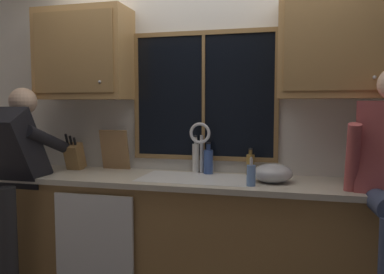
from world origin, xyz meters
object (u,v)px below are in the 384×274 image
object	(u,v)px
bottle_tall_clear	(208,161)
bottle_amber_small	(250,164)
mixing_bowl	(273,173)
cutting_board	(115,150)
bottle_green_glass	(196,157)
soap_dispenser	(251,175)
person_standing	(8,171)
knife_block	(75,157)

from	to	relation	value
bottle_tall_clear	bottle_amber_small	bearing A→B (deg)	6.76
mixing_bowl	cutting_board	bearing A→B (deg)	170.23
cutting_board	bottle_green_glass	bearing A→B (deg)	1.29
soap_dispenser	cutting_board	bearing A→B (deg)	161.50
mixing_bowl	bottle_green_glass	xyz separation A→B (m)	(-0.61, 0.24, 0.06)
person_standing	soap_dispenser	distance (m)	1.77
cutting_board	mixing_bowl	distance (m)	1.32
mixing_bowl	knife_block	bearing A→B (deg)	175.40
soap_dispenser	bottle_amber_small	world-z (taller)	bottle_amber_small
knife_block	cutting_board	bearing A→B (deg)	16.41
soap_dispenser	bottle_green_glass	xyz separation A→B (m)	(-0.48, 0.41, 0.05)
cutting_board	bottle_amber_small	bearing A→B (deg)	0.94
person_standing	soap_dispenser	bearing A→B (deg)	5.05
person_standing	cutting_board	xyz separation A→B (m)	(0.60, 0.55, 0.11)
cutting_board	bottle_tall_clear	bearing A→B (deg)	-1.41
knife_block	bottle_green_glass	xyz separation A→B (m)	(1.01, 0.11, 0.01)
knife_block	mixing_bowl	world-z (taller)	knife_block
person_standing	mixing_bowl	xyz separation A→B (m)	(1.90, 0.32, 0.01)
knife_block	cutting_board	xyz separation A→B (m)	(0.32, 0.09, 0.05)
cutting_board	bottle_amber_small	distance (m)	1.12
knife_block	soap_dispenser	distance (m)	1.52
bottle_green_glass	bottle_amber_small	world-z (taller)	bottle_green_glass
mixing_bowl	bottle_amber_small	size ratio (longest dim) A/B	1.31
cutting_board	soap_dispenser	distance (m)	1.23
bottle_tall_clear	cutting_board	bearing A→B (deg)	178.59
person_standing	knife_block	xyz separation A→B (m)	(0.28, 0.45, 0.06)
bottle_tall_clear	bottle_amber_small	xyz separation A→B (m)	(0.32, 0.04, -0.02)
knife_block	soap_dispenser	bearing A→B (deg)	-11.30
mixing_bowl	bottle_green_glass	size ratio (longest dim) A/B	0.91
knife_block	bottle_tall_clear	size ratio (longest dim) A/B	1.31
cutting_board	bottle_tall_clear	distance (m)	0.80
person_standing	knife_block	distance (m)	0.53
person_standing	mixing_bowl	distance (m)	1.92
person_standing	knife_block	world-z (taller)	person_standing
soap_dispenser	bottle_green_glass	bearing A→B (deg)	139.69
bottle_tall_clear	soap_dispenser	bearing A→B (deg)	-45.16
mixing_bowl	soap_dispenser	world-z (taller)	soap_dispenser
knife_block	mixing_bowl	bearing A→B (deg)	-4.60
bottle_amber_small	cutting_board	bearing A→B (deg)	-179.06
person_standing	bottle_green_glass	bearing A→B (deg)	23.61
bottle_amber_small	bottle_green_glass	bearing A→B (deg)	-179.61
knife_block	bottle_amber_small	xyz separation A→B (m)	(1.44, 0.11, -0.02)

